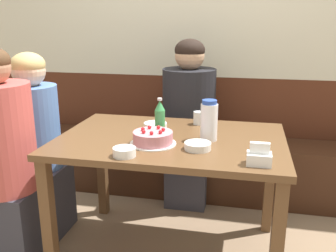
{
  "coord_description": "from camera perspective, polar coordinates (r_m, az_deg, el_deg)",
  "views": [
    {
      "loc": [
        0.4,
        -1.94,
        1.36
      ],
      "look_at": [
        -0.03,
        0.05,
        0.78
      ],
      "focal_mm": 40.0,
      "sensor_mm": 36.0,
      "label": 1
    }
  ],
  "objects": [
    {
      "name": "bowl_soup_white",
      "position": [
        1.89,
        4.54,
        -3.05
      ],
      "size": [
        0.14,
        0.14,
        0.04
      ],
      "color": "white",
      "rests_on": "dining_table"
    },
    {
      "name": "person_grey_tee",
      "position": [
        2.51,
        -19.39,
        -3.58
      ],
      "size": [
        0.34,
        0.31,
        1.18
      ],
      "color": "#33333D",
      "rests_on": "ground_plane"
    },
    {
      "name": "napkin_holder",
      "position": [
        1.73,
        13.72,
        -4.57
      ],
      "size": [
        0.11,
        0.08,
        0.11
      ],
      "color": "white",
      "rests_on": "dining_table"
    },
    {
      "name": "person_teal_shirt",
      "position": [
        2.75,
        3.17,
        0.33
      ],
      "size": [
        0.38,
        0.38,
        1.23
      ],
      "rotation": [
        0.0,
        0.0,
        -1.57
      ],
      "color": "#33333D",
      "rests_on": "ground_plane"
    },
    {
      "name": "bench_seat",
      "position": [
        3.02,
        3.64,
        -6.13
      ],
      "size": [
        2.68,
        0.38,
        0.46
      ],
      "color": "#381E11",
      "rests_on": "ground_plane"
    },
    {
      "name": "water_pitcher",
      "position": [
        2.02,
        6.27,
        0.84
      ],
      "size": [
        0.09,
        0.09,
        0.22
      ],
      "color": "white",
      "rests_on": "dining_table"
    },
    {
      "name": "back_wall",
      "position": [
        3.02,
        4.64,
        13.8
      ],
      "size": [
        4.8,
        0.04,
        2.5
      ],
      "color": "#4C2314",
      "rests_on": "ground_plane"
    },
    {
      "name": "dining_table",
      "position": [
        2.11,
        0.45,
        -4.2
      ],
      "size": [
        1.25,
        0.85,
        0.73
      ],
      "color": "brown",
      "rests_on": "ground_plane"
    },
    {
      "name": "bowl_rice_small",
      "position": [
        1.8,
        -6.66,
        -3.94
      ],
      "size": [
        0.11,
        0.11,
        0.04
      ],
      "color": "white",
      "rests_on": "dining_table"
    },
    {
      "name": "soju_bottle",
      "position": [
        2.1,
        -1.25,
        1.32
      ],
      "size": [
        0.06,
        0.06,
        0.21
      ],
      "color": "#388E4C",
      "rests_on": "dining_table"
    },
    {
      "name": "person_pale_blue_shirt",
      "position": [
        2.25,
        -23.7,
        -5.21
      ],
      "size": [
        0.36,
        0.36,
        1.23
      ],
      "color": "#33333D",
      "rests_on": "ground_plane"
    },
    {
      "name": "ground_plane",
      "position": [
        2.4,
        0.41,
        -18.55
      ],
      "size": [
        12.0,
        12.0,
        0.0
      ],
      "primitive_type": "plane",
      "color": "#846B51"
    },
    {
      "name": "birthday_cake",
      "position": [
        1.96,
        -2.32,
        -1.83
      ],
      "size": [
        0.24,
        0.24,
        0.09
      ],
      "color": "white",
      "rests_on": "dining_table"
    },
    {
      "name": "bowl_side_dish",
      "position": [
        2.24,
        -1.94,
        0.04
      ],
      "size": [
        0.14,
        0.14,
        0.04
      ],
      "color": "white",
      "rests_on": "dining_table"
    },
    {
      "name": "glass_water_tall",
      "position": [
        2.34,
        4.71,
        1.23
      ],
      "size": [
        0.07,
        0.07,
        0.08
      ],
      "color": "silver",
      "rests_on": "dining_table"
    }
  ]
}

